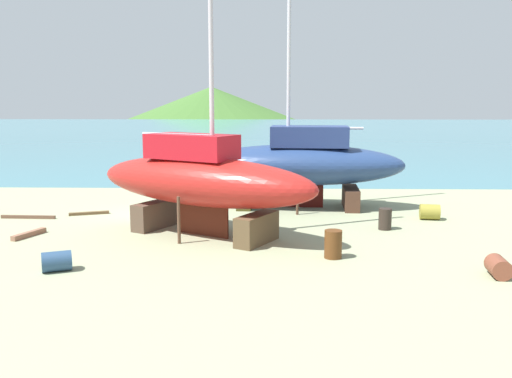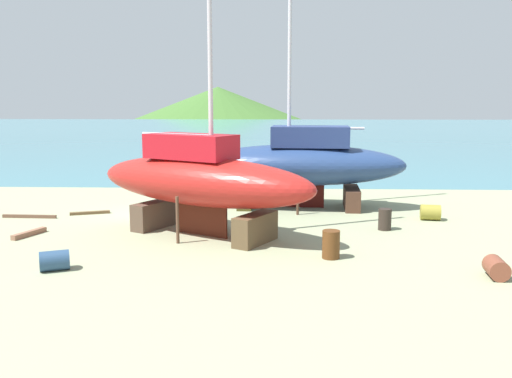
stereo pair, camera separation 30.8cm
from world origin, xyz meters
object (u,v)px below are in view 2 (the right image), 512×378
(barrel_rust_mid, at_px, (54,261))
(barrel_tipped_right, at_px, (331,244))
(worker, at_px, (181,184))
(barrel_blue_faded, at_px, (496,268))
(barrel_tipped_left, at_px, (430,212))
(sailboat_small_center, at_px, (300,163))
(sailboat_mid_port, at_px, (201,179))
(barrel_rust_near, at_px, (385,219))

(barrel_rust_mid, height_order, barrel_tipped_right, barrel_tipped_right)
(worker, relative_size, barrel_rust_mid, 1.82)
(barrel_blue_faded, height_order, barrel_tipped_left, barrel_tipped_left)
(sailboat_small_center, bearing_deg, sailboat_mid_port, 59.01)
(barrel_rust_near, xyz_separation_m, barrel_blue_faded, (2.15, -6.13, -0.13))
(sailboat_small_center, distance_m, worker, 6.74)
(barrel_rust_near, bearing_deg, barrel_tipped_right, -121.38)
(worker, xyz_separation_m, barrel_rust_near, (9.53, -6.86, -0.39))
(sailboat_mid_port, distance_m, barrel_rust_near, 7.66)
(barrel_blue_faded, xyz_separation_m, barrel_tipped_right, (-4.74, 1.90, 0.17))
(barrel_rust_near, distance_m, barrel_tipped_right, 4.96)
(worker, distance_m, barrel_tipped_left, 12.87)
(worker, height_order, barrel_tipped_left, worker)
(barrel_rust_near, bearing_deg, barrel_rust_mid, -152.36)
(barrel_rust_near, xyz_separation_m, barrel_tipped_left, (2.38, 2.00, -0.10))
(sailboat_small_center, relative_size, barrel_tipped_right, 16.85)
(sailboat_mid_port, height_order, barrel_blue_faded, sailboat_mid_port)
(sailboat_mid_port, xyz_separation_m, barrel_tipped_left, (9.74, 3.16, -1.87))
(sailboat_mid_port, bearing_deg, barrel_tipped_right, -3.46)
(sailboat_small_center, relative_size, worker, 9.98)
(sailboat_small_center, relative_size, barrel_blue_faded, 17.29)
(barrel_tipped_right, bearing_deg, barrel_blue_faded, -21.87)
(worker, relative_size, barrel_tipped_right, 1.69)
(sailboat_small_center, distance_m, barrel_tipped_left, 6.55)
(barrel_blue_faded, bearing_deg, worker, 131.96)
(worker, bearing_deg, barrel_tipped_left, 143.98)
(sailboat_mid_port, relative_size, worker, 9.02)
(sailboat_mid_port, relative_size, barrel_tipped_left, 17.11)
(barrel_blue_faded, distance_m, barrel_rust_mid, 13.46)
(barrel_rust_mid, xyz_separation_m, barrel_tipped_right, (8.72, 1.69, 0.16))
(barrel_rust_near, bearing_deg, barrel_blue_faded, -70.65)
(barrel_tipped_left, bearing_deg, sailboat_small_center, 154.17)
(barrel_tipped_left, height_order, barrel_tipped_right, barrel_tipped_right)
(sailboat_mid_port, height_order, barrel_rust_near, sailboat_mid_port)
(worker, bearing_deg, barrel_rust_near, 130.44)
(barrel_tipped_left, bearing_deg, sailboat_mid_port, -162.02)
(barrel_tipped_left, distance_m, barrel_rust_mid, 15.81)
(sailboat_small_center, relative_size, barrel_tipped_left, 18.94)
(sailboat_small_center, bearing_deg, worker, -15.10)
(barrel_tipped_left, bearing_deg, barrel_blue_faded, -91.56)
(worker, height_order, barrel_blue_faded, worker)
(barrel_blue_faded, distance_m, barrel_tipped_left, 8.13)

